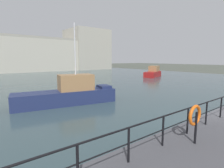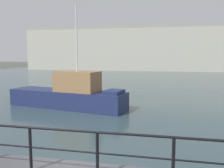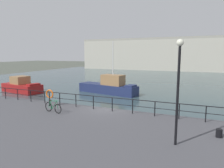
{
  "view_description": "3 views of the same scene",
  "coord_description": "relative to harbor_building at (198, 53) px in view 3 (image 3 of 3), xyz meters",
  "views": [
    {
      "loc": [
        -10.65,
        -4.24,
        3.89
      ],
      "look_at": [
        -2.02,
        6.71,
        1.93
      ],
      "focal_mm": 28.57,
      "sensor_mm": 36.0,
      "label": 1
    },
    {
      "loc": [
        2.22,
        -5.71,
        3.62
      ],
      "look_at": [
        -0.67,
        7.61,
        2.03
      ],
      "focal_mm": 39.14,
      "sensor_mm": 36.0,
      "label": 2
    },
    {
      "loc": [
        6.64,
        -14.54,
        5.21
      ],
      "look_at": [
        -1.71,
        5.17,
        2.07
      ],
      "focal_mm": 32.41,
      "sensor_mm": 36.0,
      "label": 3
    }
  ],
  "objects": [
    {
      "name": "mooring_bollard",
      "position": [
        1.26,
        -59.78,
        -4.47
      ],
      "size": [
        0.32,
        0.32,
        0.44
      ],
      "primitive_type": "cylinder",
      "color": "black",
      "rests_on": "quay_promenade"
    },
    {
      "name": "quay_promenade",
      "position": [
        -6.62,
        -63.18,
        -5.15
      ],
      "size": [
        56.0,
        13.0,
        0.92
      ],
      "primitive_type": "cube",
      "color": "#47474C",
      "rests_on": "ground_plane"
    },
    {
      "name": "life_ring_stand",
      "position": [
        -11.25,
        -58.0,
        -3.72
      ],
      "size": [
        0.75,
        0.16,
        1.4
      ],
      "color": "black",
      "rests_on": "quay_promenade"
    },
    {
      "name": "ground_plane",
      "position": [
        -6.62,
        -56.68,
        -5.61
      ],
      "size": [
        240.0,
        240.0,
        0.0
      ],
      "primitive_type": "plane",
      "color": "#4C5147"
    },
    {
      "name": "parked_bicycle",
      "position": [
        -9.72,
        -59.48,
        -4.3
      ],
      "size": [
        1.75,
        0.4,
        0.98
      ],
      "rotation": [
        0.0,
        0.0,
        -0.19
      ],
      "color": "black",
      "rests_on": "quay_promenade"
    },
    {
      "name": "quay_lamp_post",
      "position": [
        -0.75,
        -61.58,
        -1.54
      ],
      "size": [
        0.32,
        0.32,
        4.98
      ],
      "color": "black",
      "rests_on": "quay_promenade"
    },
    {
      "name": "moored_cabin_cruiser",
      "position": [
        -10.79,
        -46.71,
        -4.69
      ],
      "size": [
        8.75,
        3.65,
        6.91
      ],
      "rotation": [
        0.0,
        0.0,
        -0.2
      ],
      "color": "navy",
      "rests_on": "water_basin"
    },
    {
      "name": "water_basin",
      "position": [
        -6.62,
        -26.48,
        -5.6
      ],
      "size": [
        80.0,
        60.0,
        0.01
      ],
      "primitive_type": "cube",
      "color": "#33474C",
      "rests_on": "ground_plane"
    },
    {
      "name": "harbor_building",
      "position": [
        0.0,
        0.0,
        0.0
      ],
      "size": [
        64.17,
        13.09,
        14.84
      ],
      "color": "#B2AD9E",
      "rests_on": "ground_plane"
    },
    {
      "name": "quay_railing",
      "position": [
        -6.61,
        -57.43,
        -3.95
      ],
      "size": [
        27.63,
        0.07,
        1.08
      ],
      "color": "black",
      "rests_on": "quay_promenade"
    },
    {
      "name": "moored_blue_motorboat",
      "position": [
        -22.37,
        -50.58,
        -4.8
      ],
      "size": [
        6.55,
        3.47,
        2.21
      ],
      "rotation": [
        0.0,
        0.0,
        -0.18
      ],
      "color": "maroon",
      "rests_on": "water_basin"
    }
  ]
}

